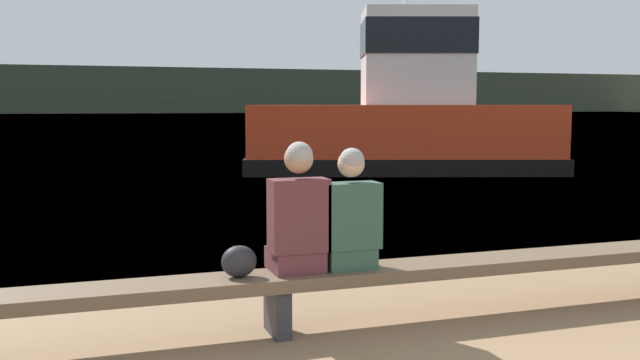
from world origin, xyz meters
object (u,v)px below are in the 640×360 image
Objects in this scene: bench_main at (277,284)px; person_left at (298,216)px; person_right at (350,218)px; shopping_bag at (239,261)px; tugboat_red at (404,121)px.

person_left reaches higher than bench_main.
shopping_bag is (-0.86, -0.01, -0.27)m from person_right.
bench_main is 33.23× the size of shopping_bag.
person_left is 0.12× the size of tugboat_red.
person_left is (0.16, 0.01, 0.50)m from bench_main.
tugboat_red is at bearing 61.32° from person_left.
person_right is 0.90m from shopping_bag.
shopping_bag is at bearing -179.19° from person_left.
person_left is 0.41m from person_right.
tugboat_red is at bearing 62.88° from person_right.
bench_main is 9.27× the size of person_right.
tugboat_red is (6.55, 11.69, 0.90)m from bench_main.
person_right is (0.41, 0.00, -0.03)m from person_left.
person_right is at bearing 0.76° from bench_main.
bench_main is at bearing 0.17° from shopping_bag.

